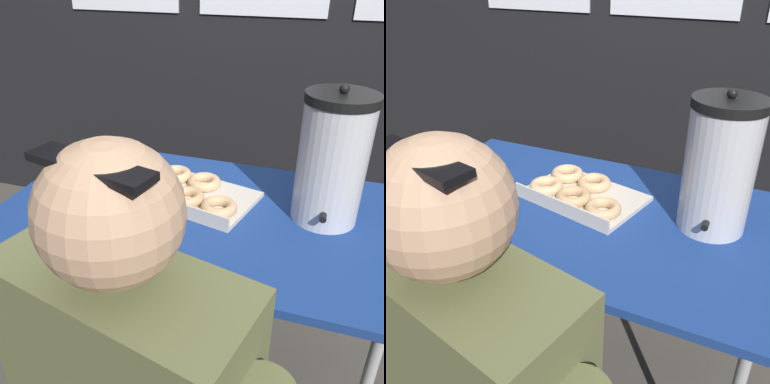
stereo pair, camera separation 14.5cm
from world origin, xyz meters
TOP-DOWN VIEW (x-y plane):
  - ground_plane at (0.00, 0.00)m, footprint 12.00×12.00m
  - folding_table at (0.00, 0.00)m, footprint 1.30×0.80m
  - donut_box at (-0.03, 0.06)m, footprint 0.46×0.37m
  - coffee_urn at (0.43, 0.08)m, footprint 0.22×0.25m
  - cell_phone at (-0.21, -0.28)m, footprint 0.09×0.15m

SIDE VIEW (x-z plane):
  - ground_plane at x=0.00m, z-range 0.00..0.00m
  - folding_table at x=0.00m, z-range 0.33..1.08m
  - cell_phone at x=-0.21m, z-range 0.75..0.77m
  - donut_box at x=-0.03m, z-range 0.75..0.80m
  - coffee_urn at x=0.43m, z-range 0.74..1.19m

